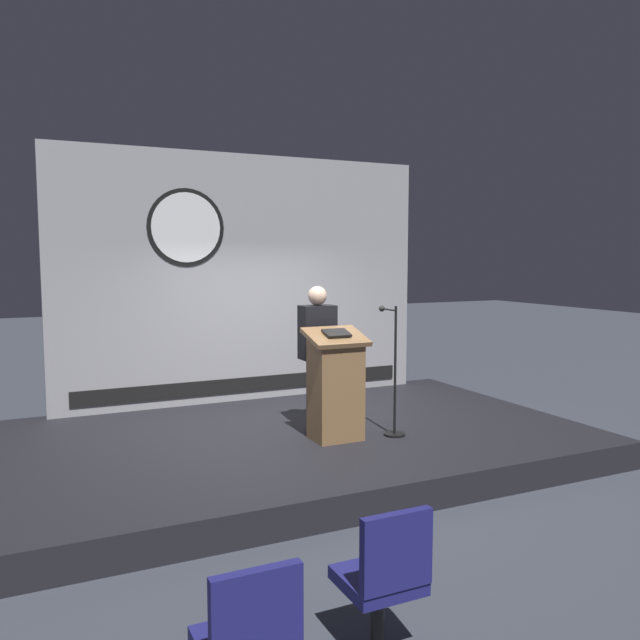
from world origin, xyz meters
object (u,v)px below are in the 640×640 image
Objects in this scene: speaker_person at (317,357)px; audience_chair_left at (385,572)px; podium at (336,386)px; audience_chair_right at (248,638)px; microphone_stand at (393,391)px.

audience_chair_left is (-1.27, -3.62, -0.65)m from speaker_person.
audience_chair_right is at bearing -122.51° from podium.
speaker_person reaches higher than podium.
audience_chair_right is at bearing -163.13° from audience_chair_left.
microphone_stand is 1.63× the size of audience_chair_left.
audience_chair_left is 0.96m from audience_chair_right.
speaker_person is 4.52m from audience_chair_right.
audience_chair_left and audience_chair_right have the same top height.
audience_chair_left is (-1.26, -3.14, -0.40)m from podium.
speaker_person is 1.87× the size of audience_chair_right.
audience_chair_left is at bearing -122.40° from microphone_stand.
audience_chair_right is (-0.92, -0.28, 0.00)m from audience_chair_left.
podium is 0.68m from microphone_stand.
podium is 0.84× the size of microphone_stand.
speaker_person is at bearing 60.74° from audience_chair_right.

